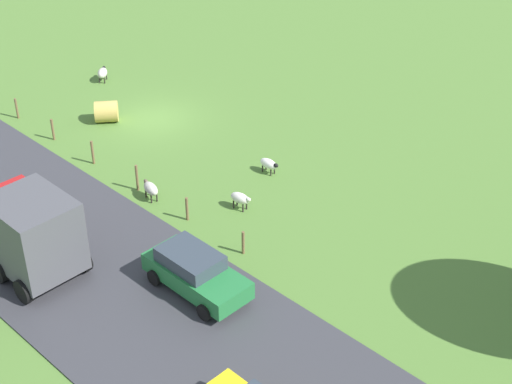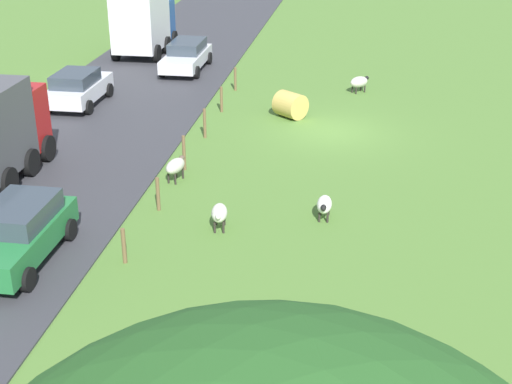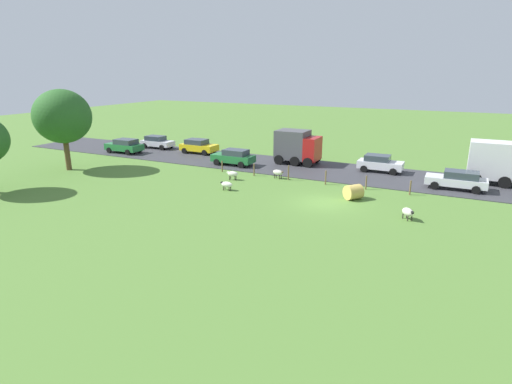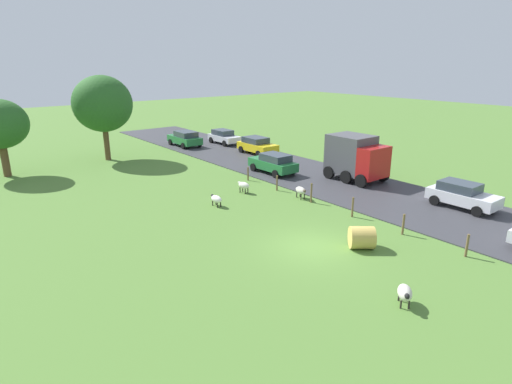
{
  "view_description": "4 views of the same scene",
  "coord_description": "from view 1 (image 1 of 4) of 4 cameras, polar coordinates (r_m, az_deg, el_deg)",
  "views": [
    {
      "loc": [
        22.51,
        29.54,
        18.99
      ],
      "look_at": [
        2.17,
        9.6,
        0.75
      ],
      "focal_mm": 54.98,
      "sensor_mm": 36.0,
      "label": 1
    },
    {
      "loc": [
        -1.31,
        28.24,
        10.03
      ],
      "look_at": [
        2.02,
        6.97,
        0.26
      ],
      "focal_mm": 50.91,
      "sensor_mm": 36.0,
      "label": 2
    },
    {
      "loc": [
        -27.81,
        -8.36,
        9.26
      ],
      "look_at": [
        -1.95,
        4.58,
        0.74
      ],
      "focal_mm": 29.11,
      "sensor_mm": 36.0,
      "label": 3
    },
    {
      "loc": [
        -13.97,
        -13.32,
        8.79
      ],
      "look_at": [
        2.52,
        7.54,
        0.52
      ],
      "focal_mm": 29.68,
      "sensor_mm": 36.0,
      "label": 4
    }
  ],
  "objects": [
    {
      "name": "fence_post_4",
      "position": [
        33.2,
        -5.04,
        -1.23
      ],
      "size": [
        0.12,
        0.12,
        1.11
      ],
      "primitive_type": "cylinder",
      "color": "brown",
      "rests_on": "ground_plane"
    },
    {
      "name": "sheep_1",
      "position": [
        34.75,
        -7.68,
        0.25
      ],
      "size": [
        0.71,
        1.16,
        0.8
      ],
      "color": "beige",
      "rests_on": "ground_plane"
    },
    {
      "name": "sheep_0",
      "position": [
        46.31,
        -11.11,
        8.5
      ],
      "size": [
        1.07,
        1.03,
        0.78
      ],
      "color": "beige",
      "rests_on": "ground_plane"
    },
    {
      "name": "truck_0",
      "position": [
        30.76,
        -16.28,
        -2.75
      ],
      "size": [
        2.88,
        4.31,
        3.36
      ],
      "color": "#B21919",
      "rests_on": "road_strip"
    },
    {
      "name": "fence_post_5",
      "position": [
        31.17,
        -0.94,
        -3.71
      ],
      "size": [
        0.12,
        0.12,
        1.04
      ],
      "primitive_type": "cylinder",
      "color": "brown",
      "rests_on": "ground_plane"
    },
    {
      "name": "fence_post_0",
      "position": [
        43.12,
        -17.02,
        5.84
      ],
      "size": [
        0.12,
        0.12,
        1.13
      ],
      "primitive_type": "cylinder",
      "color": "brown",
      "rests_on": "ground_plane"
    },
    {
      "name": "sheep_2",
      "position": [
        36.39,
        0.94,
        2.05
      ],
      "size": [
        0.46,
        1.08,
        0.71
      ],
      "color": "white",
      "rests_on": "ground_plane"
    },
    {
      "name": "car_3",
      "position": [
        29.21,
        -4.46,
        -5.79
      ],
      "size": [
        2.02,
        4.29,
        1.59
      ],
      "color": "#237238",
      "rests_on": "road_strip"
    },
    {
      "name": "fence_post_2",
      "position": [
        37.86,
        -11.8,
        2.84
      ],
      "size": [
        0.12,
        0.12,
        1.21
      ],
      "primitive_type": "cylinder",
      "color": "brown",
      "rests_on": "ground_plane"
    },
    {
      "name": "sheep_3",
      "position": [
        33.8,
        -1.15,
        -0.47
      ],
      "size": [
        0.59,
        1.08,
        0.77
      ],
      "color": "silver",
      "rests_on": "ground_plane"
    },
    {
      "name": "ground_plane",
      "position": [
        41.71,
        -7.38,
        5.27
      ],
      "size": [
        160.0,
        160.0,
        0.0
      ],
      "primitive_type": "plane",
      "color": "#517A33"
    },
    {
      "name": "fence_post_1",
      "position": [
        40.44,
        -14.57,
        4.42
      ],
      "size": [
        0.12,
        0.12,
        1.14
      ],
      "primitive_type": "cylinder",
      "color": "brown",
      "rests_on": "ground_plane"
    },
    {
      "name": "fence_post_3",
      "position": [
        35.42,
        -8.65,
        1.03
      ],
      "size": [
        0.12,
        0.12,
        1.29
      ],
      "primitive_type": "cylinder",
      "color": "brown",
      "rests_on": "ground_plane"
    },
    {
      "name": "hay_bale_0",
      "position": [
        41.67,
        -10.83,
        5.77
      ],
      "size": [
        1.6,
        1.59,
        1.11
      ],
      "primitive_type": "cylinder",
      "rotation": [
        1.57,
        0.0,
        0.89
      ],
      "color": "tan",
      "rests_on": "ground_plane"
    }
  ]
}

